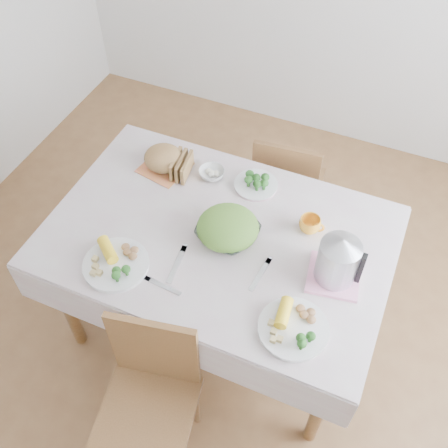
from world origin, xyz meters
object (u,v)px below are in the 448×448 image
at_px(dinner_plate_right, 293,329).
at_px(yellow_mug, 310,225).
at_px(chair_far, 289,177).
at_px(chair_near, 146,407).
at_px(electric_kettle, 338,260).
at_px(dining_table, 219,283).
at_px(salad_bowl, 228,233).
at_px(dinner_plate_left, 116,265).

bearing_deg(dinner_plate_right, yellow_mug, 100.58).
bearing_deg(chair_far, chair_near, 80.57).
bearing_deg(electric_kettle, dining_table, 154.28).
xyz_separation_m(chair_near, chair_far, (0.10, 1.48, 0.00)).
relative_size(dining_table, chair_far, 1.71).
distance_m(yellow_mug, electric_kettle, 0.27).
bearing_deg(electric_kettle, dinner_plate_right, -127.52).
bearing_deg(electric_kettle, chair_near, -150.93).
bearing_deg(dining_table, chair_near, -90.33).
relative_size(dining_table, chair_near, 1.66).
xyz_separation_m(chair_near, electric_kettle, (0.53, 0.70, 0.42)).
height_order(chair_far, electric_kettle, electric_kettle).
bearing_deg(yellow_mug, dinner_plate_right, -79.42).
distance_m(salad_bowl, dinner_plate_left, 0.49).
xyz_separation_m(dinner_plate_left, yellow_mug, (0.68, 0.51, 0.03)).
distance_m(chair_near, electric_kettle, 0.97).
xyz_separation_m(dining_table, dinner_plate_left, (-0.32, -0.33, 0.40)).
height_order(chair_far, salad_bowl, chair_far).
relative_size(chair_near, electric_kettle, 3.63).
relative_size(salad_bowl, dinner_plate_left, 0.91).
relative_size(yellow_mug, electric_kettle, 0.41).
distance_m(dining_table, electric_kettle, 0.73).
xyz_separation_m(chair_far, dinner_plate_right, (0.35, -1.08, 0.31)).
distance_m(chair_near, yellow_mug, 1.02).
height_order(chair_far, yellow_mug, chair_far).
bearing_deg(chair_near, dinner_plate_right, 30.16).
bearing_deg(salad_bowl, chair_far, 85.85).
bearing_deg(yellow_mug, dinner_plate_left, -143.27).
height_order(salad_bowl, electric_kettle, electric_kettle).
bearing_deg(yellow_mug, salad_bowl, -150.46).
bearing_deg(yellow_mug, electric_kettle, -50.16).
relative_size(dinner_plate_left, yellow_mug, 2.90).
relative_size(chair_far, salad_bowl, 3.24).
xyz_separation_m(dining_table, yellow_mug, (0.36, 0.18, 0.42)).
height_order(chair_near, electric_kettle, electric_kettle).
distance_m(chair_far, yellow_mug, 0.72).
relative_size(chair_far, electric_kettle, 3.52).
xyz_separation_m(chair_far, yellow_mug, (0.26, -0.58, 0.33)).
bearing_deg(yellow_mug, chair_far, 114.01).
bearing_deg(dinner_plate_right, electric_kettle, 76.06).
bearing_deg(chair_far, dinner_plate_left, 63.48).
distance_m(chair_far, salad_bowl, 0.83).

